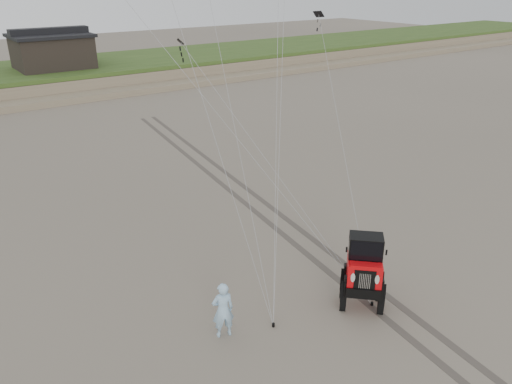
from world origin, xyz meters
The scene contains 8 objects.
ground centered at (0.00, 0.00, 0.00)m, with size 160.00×160.00×0.00m, color #6B6054.
dune_ridge centered at (0.00, 37.50, 0.82)m, with size 160.00×14.25×1.73m.
cabin centered at (2.00, 37.00, 3.24)m, with size 6.40×5.40×3.35m.
jeep centered at (0.08, -0.93, 0.92)m, with size 2.12×4.92×1.83m, color red, non-canonical shape.
man centered at (-3.93, 0.37, 0.83)m, with size 0.61×0.40×1.67m, color #95C9E6.
stake_main centered at (-2.61, -0.16, 0.06)m, with size 0.08×0.08×0.12m, color black.
stake_aux centered at (0.39, -1.10, 0.06)m, with size 0.08×0.08×0.12m, color black.
tire_tracks centered at (2.00, 8.00, 0.00)m, with size 5.22×29.74×0.01m.
Camera 1 is at (-9.65, -9.07, 9.05)m, focal length 35.00 mm.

